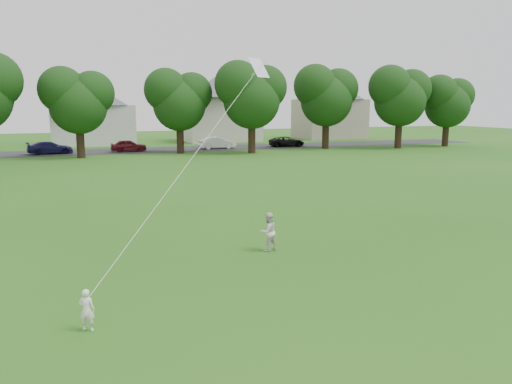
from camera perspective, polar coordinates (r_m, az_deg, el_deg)
name	(u,v)px	position (r m, az deg, el deg)	size (l,w,h in m)	color
ground	(194,303)	(12.61, -7.11, -12.53)	(160.00, 160.00, 0.00)	#205413
street	(99,152)	(53.64, -17.55, 4.42)	(90.00, 7.00, 0.01)	#2D2D30
toddler	(87,310)	(11.56, -18.77, -12.64)	(0.34, 0.23, 0.94)	white
older_boy	(268,232)	(16.56, 1.38, -4.56)	(0.63, 0.49, 1.30)	silver
kite	(200,147)	(15.87, -6.37, 5.17)	(4.28, 5.10, 13.15)	silver
tree_row	(109,90)	(47.53, -16.43, 11.13)	(80.18, 8.67, 9.88)	black
parked_cars	(62,147)	(52.54, -21.25, 4.77)	(53.68, 2.50, 1.29)	black
house_row	(92,102)	(63.41, -18.28, 9.70)	(77.17, 13.56, 10.32)	silver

